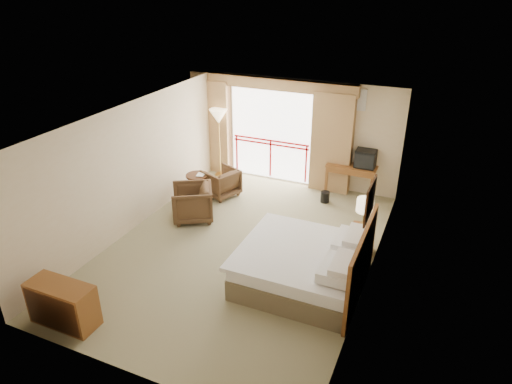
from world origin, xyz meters
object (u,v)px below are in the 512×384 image
at_px(wastebasket, 325,197).
at_px(side_table, 198,182).
at_px(table_lamp, 365,206).
at_px(tv, 366,159).
at_px(armchair_near, 193,218).
at_px(nightstand, 361,239).
at_px(desk, 352,171).
at_px(bed, 305,265).
at_px(floor_lamp, 219,119).
at_px(dresser, 63,304).
at_px(armchair_far, 222,195).

relative_size(wastebasket, side_table, 0.44).
distance_m(table_lamp, tv, 2.46).
height_order(tv, armchair_near, tv).
relative_size(wastebasket, armchair_near, 0.30).
height_order(nightstand, desk, desk).
xyz_separation_m(bed, floor_lamp, (-3.61, 3.67, 1.20)).
distance_m(table_lamp, wastebasket, 2.31).
height_order(table_lamp, side_table, table_lamp).
bearing_deg(dresser, nightstand, 43.69).
bearing_deg(armchair_near, side_table, 173.16).
bearing_deg(dresser, desk, 62.67).
bearing_deg(table_lamp, wastebasket, 124.99).
distance_m(nightstand, tv, 2.61).
height_order(table_lamp, dresser, table_lamp).
distance_m(armchair_far, side_table, 0.71).
bearing_deg(armchair_near, desk, 101.88).
xyz_separation_m(bed, armchair_near, (-3.03, 1.25, -0.38)).
height_order(wastebasket, armchair_near, armchair_near).
xyz_separation_m(desk, floor_lamp, (-3.52, -0.28, 0.97)).
distance_m(armchair_far, armchair_near, 1.32).
height_order(armchair_near, floor_lamp, floor_lamp).
height_order(bed, nightstand, bed).
xyz_separation_m(desk, wastebasket, (-0.45, -0.72, -0.48)).
bearing_deg(floor_lamp, bed, -45.54).
relative_size(tv, wastebasket, 1.80).
distance_m(bed, tv, 3.95).
relative_size(tv, armchair_near, 0.55).
bearing_deg(table_lamp, tv, 101.16).
bearing_deg(nightstand, desk, 102.59).
relative_size(desk, tv, 2.50).
height_order(bed, armchair_near, bed).
relative_size(nightstand, floor_lamp, 0.30).
height_order(tv, floor_lamp, floor_lamp).
distance_m(bed, desk, 3.97).
distance_m(nightstand, side_table, 4.23).
height_order(bed, wastebasket, bed).
relative_size(desk, armchair_far, 1.58).
xyz_separation_m(nightstand, floor_lamp, (-4.29, 2.24, 1.31)).
height_order(desk, dresser, desk).
bearing_deg(bed, side_table, 147.24).
height_order(desk, side_table, desk).
height_order(table_lamp, floor_lamp, floor_lamp).
xyz_separation_m(table_lamp, armchair_far, (-3.69, 1.09, -0.99)).
height_order(nightstand, armchair_near, nightstand).
bearing_deg(table_lamp, floor_lamp, 152.96).
bearing_deg(armchair_near, floor_lamp, 162.61).
relative_size(bed, floor_lamp, 1.16).
bearing_deg(armchair_far, armchair_near, 21.76).
height_order(table_lamp, desk, table_lamp).
relative_size(bed, wastebasket, 7.97).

